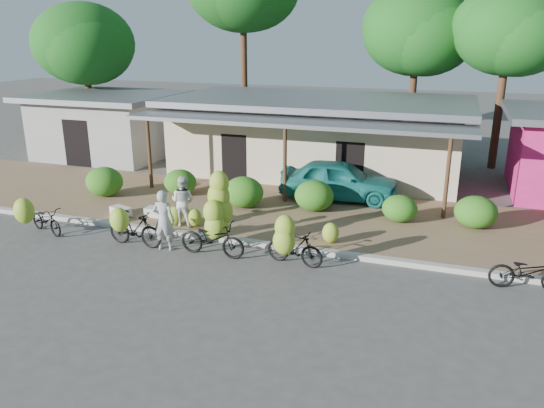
# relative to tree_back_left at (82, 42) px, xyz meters

# --- Properties ---
(ground) EXTENTS (100.00, 100.00, 0.00)m
(ground) POSITION_rel_tree_back_left_xyz_m (13.69, -13.11, -5.59)
(ground) COLOR #4A4744
(ground) RESTS_ON ground
(sidewalk) EXTENTS (60.00, 6.00, 0.12)m
(sidewalk) POSITION_rel_tree_back_left_xyz_m (13.69, -8.11, -5.53)
(sidewalk) COLOR olive
(sidewalk) RESTS_ON ground
(curb) EXTENTS (60.00, 0.25, 0.15)m
(curb) POSITION_rel_tree_back_left_xyz_m (13.69, -11.11, -5.51)
(curb) COLOR #A8A399
(curb) RESTS_ON ground
(shop_main) EXTENTS (13.00, 8.50, 3.35)m
(shop_main) POSITION_rel_tree_back_left_xyz_m (13.69, -2.18, -3.87)
(shop_main) COLOR #C4B494
(shop_main) RESTS_ON ground
(shop_grey) EXTENTS (7.00, 6.00, 3.15)m
(shop_grey) POSITION_rel_tree_back_left_xyz_m (2.69, -2.12, -3.97)
(shop_grey) COLOR gray
(shop_grey) RESTS_ON ground
(tree_back_left) EXTENTS (5.47, 5.37, 7.63)m
(tree_back_left) POSITION_rel_tree_back_left_xyz_m (0.00, 0.00, 0.00)
(tree_back_left) COLOR #4C311E
(tree_back_left) RESTS_ON ground
(tree_center_right) EXTENTS (5.46, 5.36, 8.24)m
(tree_center_right) POSITION_rel_tree_back_left_xyz_m (17.00, 3.50, 0.61)
(tree_center_right) COLOR #4C311E
(tree_center_right) RESTS_ON ground
(tree_near_right) EXTENTS (4.76, 4.61, 7.92)m
(tree_near_right) POSITION_rel_tree_back_left_xyz_m (21.00, 1.50, 0.56)
(tree_near_right) COLOR #4C311E
(tree_near_right) RESTS_ON ground
(hedge_0) EXTENTS (1.43, 1.28, 1.11)m
(hedge_0) POSITION_rel_tree_back_left_xyz_m (7.02, -8.58, -4.91)
(hedge_0) COLOR #1E6216
(hedge_0) RESTS_ON sidewalk
(hedge_1) EXTENTS (1.25, 1.13, 0.98)m
(hedge_1) POSITION_rel_tree_back_left_xyz_m (9.66, -7.52, -4.98)
(hedge_1) COLOR #1E6216
(hedge_1) RESTS_ON sidewalk
(hedge_2) EXTENTS (1.41, 1.27, 1.10)m
(hedge_2) POSITION_rel_tree_back_left_xyz_m (12.53, -8.14, -4.92)
(hedge_2) COLOR #1E6216
(hedge_2) RESTS_ON sidewalk
(hedge_3) EXTENTS (1.37, 1.23, 1.07)m
(hedge_3) POSITION_rel_tree_back_left_xyz_m (14.98, -7.71, -4.93)
(hedge_3) COLOR #1E6216
(hedge_3) RESTS_ON sidewalk
(hedge_4) EXTENTS (1.15, 1.03, 0.90)m
(hedge_4) POSITION_rel_tree_back_left_xyz_m (17.92, -7.91, -5.02)
(hedge_4) COLOR #1E6216
(hedge_4) RESTS_ON sidewalk
(hedge_5) EXTENTS (1.33, 1.19, 1.03)m
(hedge_5) POSITION_rel_tree_back_left_xyz_m (20.25, -7.71, -4.95)
(hedge_5) COLOR #1E6216
(hedge_5) RESTS_ON sidewalk
(bike_far_left) EXTENTS (1.73, 1.43, 1.31)m
(bike_far_left) POSITION_rel_tree_back_left_xyz_m (7.42, -12.41, -5.03)
(bike_far_left) COLOR black
(bike_far_left) RESTS_ON ground
(bike_left) EXTENTS (1.83, 1.19, 1.38)m
(bike_left) POSITION_rel_tree_back_left_xyz_m (10.71, -12.37, -4.97)
(bike_left) COLOR black
(bike_left) RESTS_ON ground
(bike_center) EXTENTS (1.97, 1.19, 2.35)m
(bike_center) POSITION_rel_tree_back_left_xyz_m (13.19, -11.95, -4.70)
(bike_center) COLOR black
(bike_center) RESTS_ON ground
(bike_right) EXTENTS (1.71, 1.25, 1.61)m
(bike_right) POSITION_rel_tree_back_left_xyz_m (15.53, -12.23, -4.90)
(bike_right) COLOR black
(bike_right) RESTS_ON ground
(bike_far_right) EXTENTS (1.88, 0.78, 0.96)m
(bike_far_right) POSITION_rel_tree_back_left_xyz_m (21.40, -11.62, -5.11)
(bike_far_right) COLOR black
(bike_far_right) RESTS_ON ground
(loose_banana_a) EXTENTS (0.50, 0.43, 0.63)m
(loose_banana_a) POSITION_rel_tree_back_left_xyz_m (11.12, -10.59, -5.16)
(loose_banana_a) COLOR #95B22C
(loose_banana_a) RESTS_ON sidewalk
(loose_banana_b) EXTENTS (0.49, 0.41, 0.61)m
(loose_banana_b) POSITION_rel_tree_back_left_xyz_m (11.77, -10.51, -5.17)
(loose_banana_b) COLOR #95B22C
(loose_banana_b) RESTS_ON sidewalk
(loose_banana_c) EXTENTS (0.50, 0.42, 0.62)m
(loose_banana_c) POSITION_rel_tree_back_left_xyz_m (16.20, -10.46, -5.16)
(loose_banana_c) COLOR #95B22C
(loose_banana_c) RESTS_ON sidewalk
(sack_near) EXTENTS (0.85, 0.41, 0.30)m
(sack_near) POSITION_rel_tree_back_left_xyz_m (10.15, -10.03, -5.32)
(sack_near) COLOR white
(sack_near) RESTS_ON sidewalk
(sack_far) EXTENTS (0.83, 0.61, 0.28)m
(sack_far) POSITION_rel_tree_back_left_xyz_m (8.88, -10.32, -5.33)
(sack_far) COLOR white
(sack_far) RESTS_ON sidewalk
(vendor) EXTENTS (0.71, 0.51, 1.81)m
(vendor) POSITION_rel_tree_back_left_xyz_m (11.69, -12.23, -4.68)
(vendor) COLOR #9A9A9A
(vendor) RESTS_ON ground
(bystander) EXTENTS (0.81, 0.64, 1.63)m
(bystander) POSITION_rel_tree_back_left_xyz_m (11.39, -10.51, -4.65)
(bystander) COLOR silver
(bystander) RESTS_ON sidewalk
(teal_van) EXTENTS (4.46, 2.09, 1.48)m
(teal_van) POSITION_rel_tree_back_left_xyz_m (15.50, -6.11, -4.73)
(teal_van) COLOR #19746E
(teal_van) RESTS_ON sidewalk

